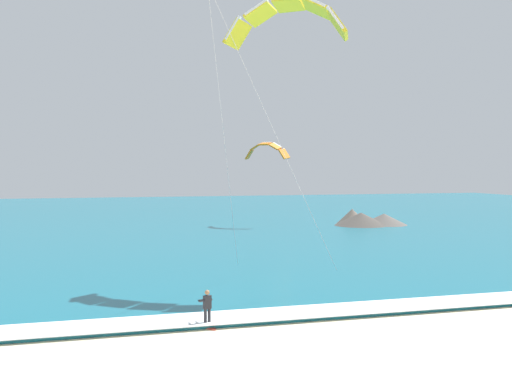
# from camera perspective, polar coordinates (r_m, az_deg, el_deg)

# --- Properties ---
(sea) EXTENTS (200.00, 120.00, 0.20)m
(sea) POSITION_cam_1_polar(r_m,az_deg,el_deg) (86.31, -12.18, -2.44)
(sea) COLOR #146075
(sea) RESTS_ON ground
(surf_foam) EXTENTS (200.00, 2.50, 0.04)m
(surf_foam) POSITION_cam_1_polar(r_m,az_deg,el_deg) (28.24, -4.49, -11.90)
(surf_foam) COLOR white
(surf_foam) RESTS_ON sea
(surfboard) EXTENTS (0.86, 1.47, 0.09)m
(surfboard) POSITION_cam_1_polar(r_m,az_deg,el_deg) (27.58, -4.66, -12.66)
(surfboard) COLOR #E04C38
(surfboard) RESTS_ON ground
(kitesurfer) EXTENTS (0.63, 0.62, 1.69)m
(kitesurfer) POSITION_cam_1_polar(r_m,az_deg,el_deg) (27.38, -4.68, -10.80)
(kitesurfer) COLOR #232328
(kitesurfer) RESTS_ON ground
(kite_primary) EXTENTS (9.48, 10.35, 16.11)m
(kite_primary) POSITION_cam_1_polar(r_m,az_deg,el_deg) (37.17, 2.95, 16.30)
(kite_primary) COLOR yellow
(kite_distant) EXTENTS (4.67, 4.94, 2.14)m
(kite_distant) POSITION_cam_1_polar(r_m,az_deg,el_deg) (72.19, 0.96, 4.12)
(kite_distant) COLOR orange
(headland_right) EXTENTS (9.93, 8.15, 2.06)m
(headland_right) POSITION_cam_1_polar(r_m,az_deg,el_deg) (74.53, 10.50, -2.57)
(headland_right) COLOR #56514C
(headland_right) RESTS_ON ground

